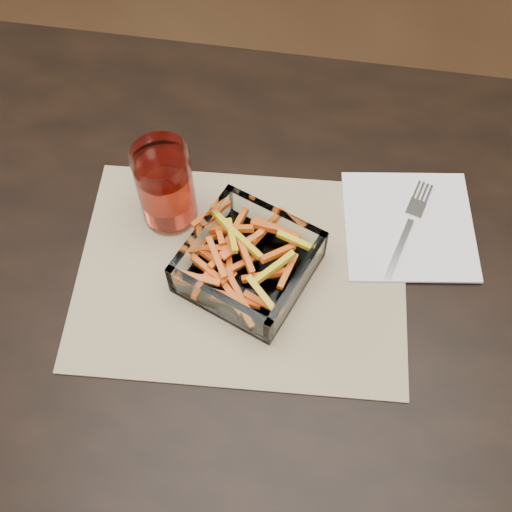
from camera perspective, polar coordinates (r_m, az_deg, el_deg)
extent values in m
plane|color=#331E0F|center=(1.58, 3.53, -15.51)|extent=(4.50, 4.50, 0.00)
cube|color=black|center=(0.89, 6.08, -4.15)|extent=(1.60, 0.90, 0.03)
cylinder|color=black|center=(1.56, -21.20, 6.27)|extent=(0.06, 0.06, 0.72)
cube|color=tan|center=(0.89, -1.29, -1.47)|extent=(0.47, 0.36, 0.00)
cube|color=white|center=(0.88, -0.67, -1.37)|extent=(0.20, 0.20, 0.01)
cube|color=white|center=(0.89, 1.72, 2.99)|extent=(0.15, 0.07, 0.06)
cube|color=white|center=(0.83, -3.28, -4.39)|extent=(0.15, 0.07, 0.06)
cube|color=white|center=(0.88, -4.79, 1.55)|extent=(0.07, 0.15, 0.06)
cube|color=white|center=(0.84, 3.59, -2.78)|extent=(0.07, 0.15, 0.06)
cylinder|color=white|center=(0.88, -8.06, 6.17)|extent=(0.08, 0.08, 0.14)
cylinder|color=#AC2618|center=(0.90, -7.94, 5.60)|extent=(0.07, 0.07, 0.09)
cube|color=white|center=(0.95, 13.43, 2.67)|extent=(0.21, 0.21, 0.00)
cube|color=silver|center=(0.92, 12.62, 0.65)|extent=(0.04, 0.10, 0.00)
cube|color=silver|center=(0.96, 14.02, 4.15)|extent=(0.03, 0.04, 0.00)
cube|color=silver|center=(0.98, 14.07, 5.76)|extent=(0.01, 0.03, 0.00)
cube|color=silver|center=(0.98, 14.41, 5.62)|extent=(0.01, 0.03, 0.00)
cube|color=silver|center=(0.98, 14.76, 5.49)|extent=(0.01, 0.03, 0.00)
cube|color=silver|center=(0.98, 15.10, 5.35)|extent=(0.01, 0.03, 0.00)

